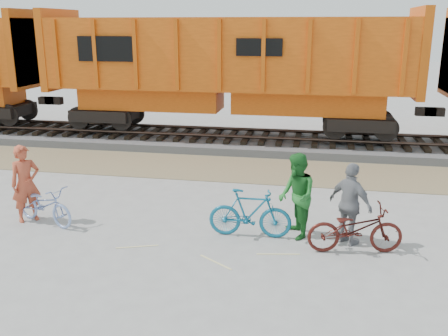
{
  "coord_description": "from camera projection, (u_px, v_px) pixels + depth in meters",
  "views": [
    {
      "loc": [
        2.65,
        -10.08,
        4.57
      ],
      "look_at": [
        0.46,
        1.5,
        1.19
      ],
      "focal_mm": 40.0,
      "sensor_mm": 36.0,
      "label": 1
    }
  ],
  "objects": [
    {
      "name": "ground",
      "position": [
        192.0,
        235.0,
        11.25
      ],
      "size": [
        120.0,
        120.0,
        0.0
      ],
      "primitive_type": "plane",
      "color": "#9E9E99",
      "rests_on": "ground"
    },
    {
      "name": "gravel_strip",
      "position": [
        233.0,
        169.0,
        16.44
      ],
      "size": [
        120.0,
        3.0,
        0.02
      ],
      "primitive_type": "cube",
      "color": "#877354",
      "rests_on": "ground"
    },
    {
      "name": "ballast_bed",
      "position": [
        248.0,
        141.0,
        19.71
      ],
      "size": [
        120.0,
        4.0,
        0.3
      ],
      "primitive_type": "cube",
      "color": "slate",
      "rests_on": "ground"
    },
    {
      "name": "track",
      "position": [
        248.0,
        133.0,
        19.62
      ],
      "size": [
        120.0,
        2.6,
        0.24
      ],
      "color": "black",
      "rests_on": "ballast_bed"
    },
    {
      "name": "hopper_car_center",
      "position": [
        227.0,
        68.0,
        19.07
      ],
      "size": [
        14.0,
        3.13,
        4.65
      ],
      "color": "black",
      "rests_on": "track"
    },
    {
      "name": "bicycle_blue",
      "position": [
        45.0,
        205.0,
        11.82
      ],
      "size": [
        1.9,
        1.22,
        0.94
      ],
      "primitive_type": "imported",
      "rotation": [
        0.0,
        0.0,
        1.21
      ],
      "color": "#86A0DA",
      "rests_on": "ground"
    },
    {
      "name": "bicycle_teal",
      "position": [
        250.0,
        213.0,
        11.05
      ],
      "size": [
        1.86,
        0.58,
        1.11
      ],
      "primitive_type": "imported",
      "rotation": [
        0.0,
        0.0,
        1.6
      ],
      "color": "#105E7F",
      "rests_on": "ground"
    },
    {
      "name": "bicycle_maroon",
      "position": [
        355.0,
        229.0,
        10.31
      ],
      "size": [
        2.05,
        1.02,
        1.03
      ],
      "primitive_type": "imported",
      "rotation": [
        0.0,
        0.0,
        1.75
      ],
      "color": "#431510",
      "rests_on": "ground"
    },
    {
      "name": "person_solo",
      "position": [
        26.0,
        184.0,
        11.88
      ],
      "size": [
        0.8,
        0.8,
        1.87
      ],
      "primitive_type": "imported",
      "rotation": [
        0.0,
        0.0,
        0.8
      ],
      "color": "#AE442A",
      "rests_on": "ground"
    },
    {
      "name": "person_man",
      "position": [
        297.0,
        196.0,
        10.95
      ],
      "size": [
        1.0,
        1.12,
        1.91
      ],
      "primitive_type": "imported",
      "rotation": [
        0.0,
        0.0,
        -1.22
      ],
      "color": "#206D27",
      "rests_on": "ground"
    },
    {
      "name": "person_woman",
      "position": [
        350.0,
        204.0,
        10.6
      ],
      "size": [
        1.09,
        1.02,
        1.81
      ],
      "primitive_type": "imported",
      "rotation": [
        0.0,
        0.0,
        2.44
      ],
      "color": "gray",
      "rests_on": "ground"
    }
  ]
}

